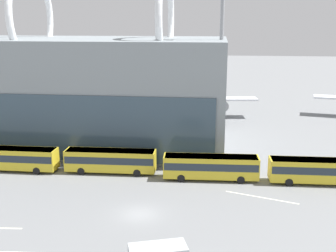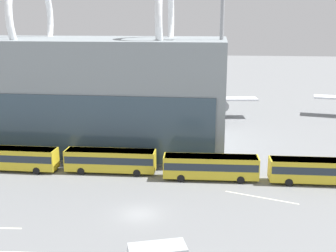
# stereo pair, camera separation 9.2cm
# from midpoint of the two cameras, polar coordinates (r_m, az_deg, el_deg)

# --- Properties ---
(ground_plane) EXTENTS (440.00, 440.00, 0.00)m
(ground_plane) POSITION_cam_midpoint_polar(r_m,az_deg,el_deg) (47.12, -3.92, -11.81)
(ground_plane) COLOR slate
(airliner_at_gate_far) EXTENTS (34.06, 36.67, 14.79)m
(airliner_at_gate_far) POSITION_cam_midpoint_polar(r_m,az_deg,el_deg) (90.97, 1.48, 4.13)
(airliner_at_gate_far) COLOR silver
(airliner_at_gate_far) RESTS_ON ground_plane
(shuttle_bus_1) EXTENTS (12.53, 2.81, 3.22)m
(shuttle_bus_1) POSITION_cam_midpoint_polar(r_m,az_deg,el_deg) (63.16, -20.28, -4.00)
(shuttle_bus_1) COLOR gold
(shuttle_bus_1) RESTS_ON ground_plane
(shuttle_bus_2) EXTENTS (12.59, 3.07, 3.22)m
(shuttle_bus_2) POSITION_cam_midpoint_polar(r_m,az_deg,el_deg) (58.93, -7.83, -4.51)
(shuttle_bus_2) COLOR gold
(shuttle_bus_2) RESTS_ON ground_plane
(shuttle_bus_3) EXTENTS (12.63, 3.29, 3.22)m
(shuttle_bus_3) POSITION_cam_midpoint_polar(r_m,az_deg,el_deg) (56.20, 5.77, -5.38)
(shuttle_bus_3) COLOR gold
(shuttle_bus_3) RESTS_ON ground_plane
(shuttle_bus_4) EXTENTS (12.59, 3.09, 3.22)m
(shuttle_bus_4) POSITION_cam_midpoint_polar(r_m,az_deg,el_deg) (57.89, 19.67, -5.58)
(shuttle_bus_4) COLOR gold
(shuttle_bus_4) RESTS_ON ground_plane
(floodlight_mast) EXTENTS (2.63, 2.63, 31.25)m
(floodlight_mast) POSITION_cam_midpoint_polar(r_m,az_deg,el_deg) (65.35, 7.28, 13.26)
(floodlight_mast) COLOR gray
(floodlight_mast) RESTS_ON ground_plane
(lane_stripe_0) EXTENTS (8.02, 1.63, 0.01)m
(lane_stripe_0) POSITION_cam_midpoint_polar(r_m,az_deg,el_deg) (61.48, 19.75, -6.31)
(lane_stripe_0) COLOR silver
(lane_stripe_0) RESTS_ON ground_plane
(lane_stripe_4) EXTENTS (8.47, 3.04, 0.01)m
(lane_stripe_4) POSITION_cam_midpoint_polar(r_m,az_deg,el_deg) (52.27, 12.48, -9.42)
(lane_stripe_4) COLOR silver
(lane_stripe_4) RESTS_ON ground_plane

